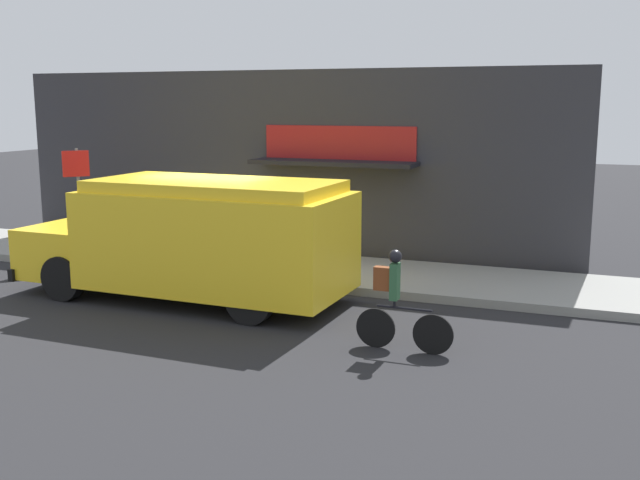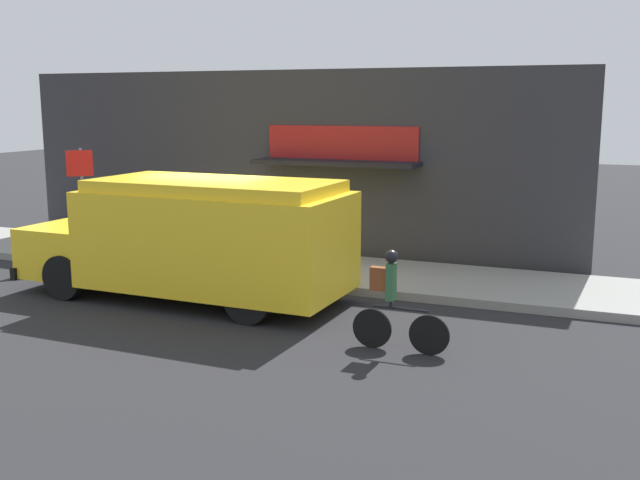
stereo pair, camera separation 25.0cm
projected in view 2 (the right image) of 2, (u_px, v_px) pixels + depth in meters
ground_plane at (218, 282)px, 15.73m from camera, size 70.00×70.00×0.00m
sidewalk at (249, 264)px, 17.02m from camera, size 28.00×2.87×0.17m
storefront at (284, 163)px, 18.20m from camera, size 14.53×1.08×4.48m
school_bus at (196, 238)px, 14.11m from camera, size 6.53×2.88×2.31m
cyclist at (393, 301)px, 11.27m from camera, size 1.52×0.20×1.56m
stop_sign_post at (81, 184)px, 17.51m from camera, size 0.45×0.45×2.50m
trash_bin at (241, 235)px, 18.10m from camera, size 0.64×0.64×0.76m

